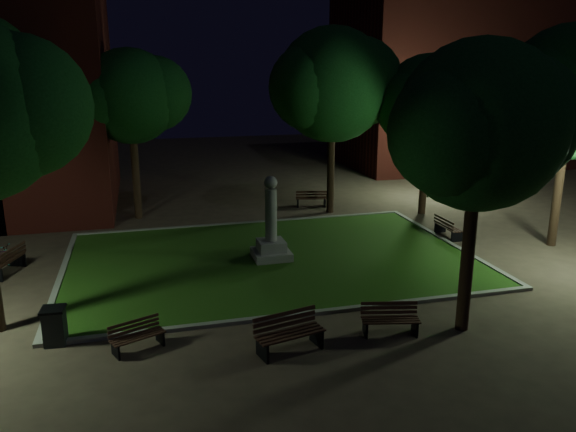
# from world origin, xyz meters

# --- Properties ---
(ground) EXTENTS (80.00, 80.00, 0.00)m
(ground) POSITION_xyz_m (0.00, 0.00, 0.00)
(ground) COLOR #4B3A2D
(lawn) EXTENTS (15.00, 10.00, 0.08)m
(lawn) POSITION_xyz_m (0.00, 2.00, 0.04)
(lawn) COLOR #275014
(lawn) RESTS_ON ground
(lawn_kerb) EXTENTS (15.40, 10.40, 0.12)m
(lawn_kerb) POSITION_xyz_m (0.00, 2.00, 0.06)
(lawn_kerb) COLOR slate
(lawn_kerb) RESTS_ON ground
(monument) EXTENTS (1.40, 1.40, 3.20)m
(monument) POSITION_xyz_m (0.00, 2.00, 0.96)
(monument) COLOR gray
(monument) RESTS_ON lawn
(building_far) EXTENTS (16.00, 10.00, 12.00)m
(building_far) POSITION_xyz_m (18.00, 20.00, 6.00)
(building_far) COLOR #521812
(building_far) RESTS_ON ground
(tree_north_wl) EXTENTS (5.40, 4.41, 8.04)m
(tree_north_wl) POSITION_xyz_m (-4.79, 9.57, 5.82)
(tree_north_wl) COLOR black
(tree_north_wl) RESTS_ON ground
(tree_north_er) EXTENTS (6.76, 5.52, 9.07)m
(tree_north_er) POSITION_xyz_m (4.65, 8.25, 6.31)
(tree_north_er) COLOR black
(tree_north_er) RESTS_ON ground
(tree_ne) EXTENTS (5.76, 4.71, 7.80)m
(tree_ne) POSITION_xyz_m (9.02, 6.83, 5.45)
(tree_ne) COLOR black
(tree_ne) RESTS_ON ground
(tree_east) EXTENTS (6.41, 5.24, 8.84)m
(tree_east) POSITION_xyz_m (11.79, 0.79, 6.22)
(tree_east) COLOR black
(tree_east) RESTS_ON ground
(tree_se) EXTENTS (5.48, 4.48, 7.99)m
(tree_se) POSITION_xyz_m (4.01, -5.05, 5.74)
(tree_se) COLOR black
(tree_se) RESTS_ON ground
(lamppost_ne) EXTENTS (1.18, 0.28, 3.99)m
(lamppost_ne) POSITION_xyz_m (10.93, 9.96, 2.84)
(lamppost_ne) COLOR black
(lamppost_ne) RESTS_ON ground
(bench_near_left) EXTENTS (1.94, 1.06, 1.01)m
(bench_near_left) POSITION_xyz_m (-1.16, -4.99, 0.48)
(bench_near_left) COLOR black
(bench_near_left) RESTS_ON ground
(bench_near_right) EXTENTS (1.67, 0.88, 0.87)m
(bench_near_right) POSITION_xyz_m (1.80, -4.78, 0.41)
(bench_near_right) COLOR black
(bench_near_right) RESTS_ON ground
(bench_west_near) EXTENTS (1.49, 1.00, 0.77)m
(bench_west_near) POSITION_xyz_m (-5.00, -3.92, 0.36)
(bench_west_near) COLOR black
(bench_west_near) RESTS_ON ground
(bench_left_side) EXTENTS (1.16, 1.88, 0.97)m
(bench_left_side) POSITION_xyz_m (-9.46, 2.95, 0.46)
(bench_left_side) COLOR black
(bench_left_side) RESTS_ON ground
(bench_right_side) EXTENTS (0.57, 1.60, 0.88)m
(bench_right_side) POSITION_xyz_m (8.05, 2.90, 0.41)
(bench_right_side) COLOR black
(bench_right_side) RESTS_ON ground
(bench_far_side) EXTENTS (1.72, 0.90, 0.90)m
(bench_far_side) POSITION_xyz_m (3.93, 9.56, 0.42)
(bench_far_side) COLOR black
(bench_far_side) RESTS_ON ground
(trash_bin) EXTENTS (0.65, 0.65, 1.04)m
(trash_bin) POSITION_xyz_m (-7.12, -3.06, 0.53)
(trash_bin) COLOR black
(trash_bin) RESTS_ON ground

